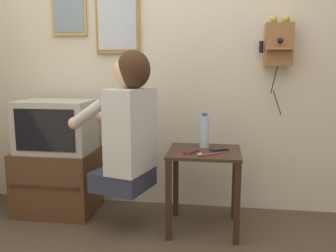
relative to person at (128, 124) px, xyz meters
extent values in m
cube|color=beige|center=(0.22, 0.55, 0.49)|extent=(6.80, 0.05, 2.55)
cube|color=#382316|center=(0.53, 0.09, -0.21)|extent=(0.51, 0.46, 0.02)
cube|color=black|center=(0.30, -0.12, -0.50)|extent=(0.04, 0.04, 0.57)
cube|color=black|center=(0.76, -0.12, -0.50)|extent=(0.04, 0.04, 0.57)
cube|color=black|center=(0.30, 0.29, -0.50)|extent=(0.04, 0.04, 0.57)
cube|color=black|center=(0.76, 0.29, -0.50)|extent=(0.04, 0.04, 0.57)
cube|color=#2D3347|center=(-0.05, 0.01, -0.41)|extent=(0.45, 0.46, 0.14)
cube|color=silver|center=(0.02, -0.01, -0.04)|extent=(0.32, 0.44, 0.59)
sphere|color=#DBAD8E|center=(0.02, -0.01, 0.36)|extent=(0.23, 0.23, 0.23)
ellipsoid|color=#382314|center=(0.05, -0.01, 0.38)|extent=(0.28, 0.29, 0.26)
cylinder|color=silver|center=(-0.25, -0.10, 0.08)|extent=(0.30, 0.15, 0.22)
cylinder|color=silver|center=(-0.16, 0.22, 0.08)|extent=(0.30, 0.15, 0.22)
sphere|color=#DBAD8E|center=(-0.37, -0.07, 0.01)|extent=(0.09, 0.09, 0.09)
sphere|color=#DBAD8E|center=(-0.28, 0.25, 0.01)|extent=(0.09, 0.09, 0.09)
cube|color=#51331E|center=(-0.66, 0.24, -0.53)|extent=(0.62, 0.44, 0.51)
cube|color=#392315|center=(-0.66, 0.01, -0.50)|extent=(0.56, 0.01, 0.02)
cube|color=#ADA89E|center=(-0.65, 0.23, -0.07)|extent=(0.57, 0.37, 0.41)
cube|color=black|center=(-0.65, 0.03, -0.07)|extent=(0.47, 0.01, 0.32)
cube|color=olive|center=(1.07, 0.47, 0.56)|extent=(0.20, 0.11, 0.32)
cube|color=olive|center=(1.07, 0.38, 0.52)|extent=(0.18, 0.07, 0.03)
sphere|color=#B79338|center=(1.02, 0.46, 0.74)|extent=(0.06, 0.06, 0.06)
sphere|color=#B79338|center=(1.11, 0.46, 0.74)|extent=(0.06, 0.06, 0.06)
cone|color=black|center=(1.07, 0.36, 0.58)|extent=(0.04, 0.05, 0.04)
cylinder|color=black|center=(0.94, 0.47, 0.54)|extent=(0.03, 0.03, 0.09)
cylinder|color=black|center=(1.04, 0.45, 0.30)|extent=(0.04, 0.04, 0.22)
cylinder|color=black|center=(1.08, 0.46, 0.12)|extent=(0.07, 0.06, 0.19)
cube|color=tan|center=(-0.62, 0.51, 0.85)|extent=(0.30, 0.02, 0.39)
cube|color=gray|center=(-0.62, 0.50, 0.85)|extent=(0.26, 0.01, 0.34)
cube|color=olive|center=(-0.21, 0.51, 0.79)|extent=(0.36, 0.03, 0.56)
cube|color=#B2BCC6|center=(-0.21, 0.49, 0.79)|extent=(0.32, 0.01, 0.51)
cube|color=maroon|center=(0.44, 0.03, -0.19)|extent=(0.11, 0.14, 0.01)
cube|color=black|center=(0.44, 0.03, -0.18)|extent=(0.09, 0.11, 0.00)
cube|color=black|center=(0.63, 0.11, -0.19)|extent=(0.14, 0.11, 0.01)
cube|color=black|center=(0.63, 0.11, -0.18)|extent=(0.11, 0.09, 0.00)
cylinder|color=#ADC6DB|center=(0.53, 0.19, -0.08)|extent=(0.07, 0.07, 0.23)
cylinder|color=#2D4C8C|center=(0.53, 0.19, 0.05)|extent=(0.04, 0.04, 0.02)
cylinder|color=#D83F4C|center=(0.57, -0.04, -0.19)|extent=(0.15, 0.11, 0.01)
cube|color=white|center=(0.51, -0.08, -0.18)|extent=(0.03, 0.02, 0.01)
camera|label=1|loc=(0.63, -2.39, 0.40)|focal=38.00mm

